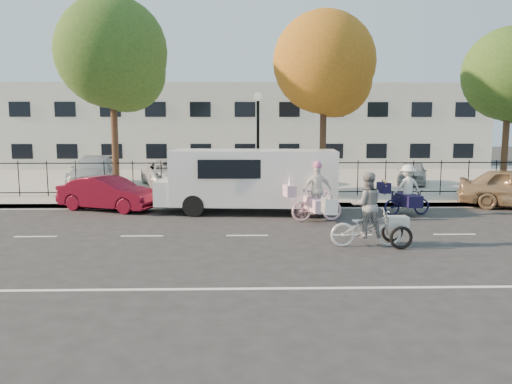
{
  "coord_description": "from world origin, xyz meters",
  "views": [
    {
      "loc": [
        -0.09,
        -13.96,
        3.13
      ],
      "look_at": [
        0.28,
        1.2,
        1.1
      ],
      "focal_mm": 35.0,
      "sensor_mm": 36.0,
      "label": 1
    }
  ],
  "objects_px": {
    "zebra_trike": "(367,218)",
    "red_sedan": "(109,193)",
    "bull_bike": "(406,195)",
    "lot_car_a": "(94,171)",
    "white_van": "(251,178)",
    "lot_car_c": "(276,172)",
    "unicorn_bike": "(316,199)",
    "lot_car_b": "(168,173)",
    "pedestrian": "(177,180)",
    "lamppost": "(258,126)",
    "lot_car_d": "(412,173)"
  },
  "relations": [
    {
      "from": "bull_bike",
      "to": "lot_car_d",
      "type": "xyz_separation_m",
      "value": [
        2.91,
        7.98,
        0.02
      ]
    },
    {
      "from": "lot_car_a",
      "to": "lot_car_d",
      "type": "height_order",
      "value": "lot_car_a"
    },
    {
      "from": "zebra_trike",
      "to": "red_sedan",
      "type": "height_order",
      "value": "zebra_trike"
    },
    {
      "from": "zebra_trike",
      "to": "lot_car_d",
      "type": "xyz_separation_m",
      "value": [
        5.42,
        12.5,
        -0.01
      ]
    },
    {
      "from": "lot_car_d",
      "to": "lot_car_c",
      "type": "bearing_deg",
      "value": -156.17
    },
    {
      "from": "zebra_trike",
      "to": "lot_car_a",
      "type": "height_order",
      "value": "zebra_trike"
    },
    {
      "from": "white_van",
      "to": "red_sedan",
      "type": "distance_m",
      "value": 5.36
    },
    {
      "from": "unicorn_bike",
      "to": "bull_bike",
      "type": "xyz_separation_m",
      "value": [
        3.34,
        1.07,
        -0.03
      ]
    },
    {
      "from": "bull_bike",
      "to": "lot_car_d",
      "type": "height_order",
      "value": "bull_bike"
    },
    {
      "from": "white_van",
      "to": "lot_car_a",
      "type": "relative_size",
      "value": 1.32
    },
    {
      "from": "bull_bike",
      "to": "white_van",
      "type": "distance_m",
      "value": 5.5
    },
    {
      "from": "pedestrian",
      "to": "lot_car_c",
      "type": "height_order",
      "value": "pedestrian"
    },
    {
      "from": "lamppost",
      "to": "zebra_trike",
      "type": "xyz_separation_m",
      "value": [
        2.59,
        -8.13,
        -2.36
      ]
    },
    {
      "from": "lot_car_c",
      "to": "lot_car_b",
      "type": "bearing_deg",
      "value": -158.08
    },
    {
      "from": "lamppost",
      "to": "lot_car_c",
      "type": "relative_size",
      "value": 1.08
    },
    {
      "from": "pedestrian",
      "to": "lot_car_c",
      "type": "xyz_separation_m",
      "value": [
        4.26,
        4.87,
        -0.18
      ]
    },
    {
      "from": "lamppost",
      "to": "lot_car_a",
      "type": "relative_size",
      "value": 0.88
    },
    {
      "from": "lot_car_a",
      "to": "zebra_trike",
      "type": "bearing_deg",
      "value": -56.19
    },
    {
      "from": "zebra_trike",
      "to": "lot_car_a",
      "type": "relative_size",
      "value": 0.46
    },
    {
      "from": "white_van",
      "to": "lot_car_c",
      "type": "xyz_separation_m",
      "value": [
        1.32,
        6.88,
        -0.44
      ]
    },
    {
      "from": "unicorn_bike",
      "to": "white_van",
      "type": "xyz_separation_m",
      "value": [
        -2.1,
        1.73,
        0.51
      ]
    },
    {
      "from": "lamppost",
      "to": "lot_car_b",
      "type": "distance_m",
      "value": 6.3
    },
    {
      "from": "white_van",
      "to": "lot_car_d",
      "type": "xyz_separation_m",
      "value": [
        8.34,
        7.32,
        -0.51
      ]
    },
    {
      "from": "lamppost",
      "to": "red_sedan",
      "type": "xyz_separation_m",
      "value": [
        -5.61,
        -2.3,
        -2.48
      ]
    },
    {
      "from": "lamppost",
      "to": "bull_bike",
      "type": "distance_m",
      "value": 6.7
    },
    {
      "from": "pedestrian",
      "to": "lot_car_d",
      "type": "height_order",
      "value": "pedestrian"
    },
    {
      "from": "bull_bike",
      "to": "pedestrian",
      "type": "xyz_separation_m",
      "value": [
        -8.37,
        2.67,
        0.28
      ]
    },
    {
      "from": "bull_bike",
      "to": "red_sedan",
      "type": "height_order",
      "value": "bull_bike"
    },
    {
      "from": "zebra_trike",
      "to": "pedestrian",
      "type": "xyz_separation_m",
      "value": [
        -5.86,
        7.19,
        0.24
      ]
    },
    {
      "from": "red_sedan",
      "to": "lot_car_d",
      "type": "relative_size",
      "value": 1.11
    },
    {
      "from": "zebra_trike",
      "to": "lot_car_d",
      "type": "distance_m",
      "value": 13.63
    },
    {
      "from": "lot_car_b",
      "to": "pedestrian",
      "type": "bearing_deg",
      "value": -96.5
    },
    {
      "from": "zebra_trike",
      "to": "unicorn_bike",
      "type": "relative_size",
      "value": 1.12
    },
    {
      "from": "lot_car_b",
      "to": "lot_car_a",
      "type": "bearing_deg",
      "value": 157.43
    },
    {
      "from": "unicorn_bike",
      "to": "lot_car_c",
      "type": "height_order",
      "value": "unicorn_bike"
    },
    {
      "from": "pedestrian",
      "to": "lot_car_a",
      "type": "height_order",
      "value": "pedestrian"
    },
    {
      "from": "bull_bike",
      "to": "white_van",
      "type": "height_order",
      "value": "white_van"
    },
    {
      "from": "red_sedan",
      "to": "pedestrian",
      "type": "distance_m",
      "value": 2.74
    },
    {
      "from": "bull_bike",
      "to": "lot_car_a",
      "type": "height_order",
      "value": "bull_bike"
    },
    {
      "from": "unicorn_bike",
      "to": "lot_car_a",
      "type": "relative_size",
      "value": 0.41
    },
    {
      "from": "unicorn_bike",
      "to": "red_sedan",
      "type": "xyz_separation_m",
      "value": [
        -7.38,
        2.37,
        -0.11
      ]
    },
    {
      "from": "bull_bike",
      "to": "pedestrian",
      "type": "height_order",
      "value": "pedestrian"
    },
    {
      "from": "zebra_trike",
      "to": "unicorn_bike",
      "type": "bearing_deg",
      "value": 11.97
    },
    {
      "from": "bull_bike",
      "to": "lot_car_b",
      "type": "bearing_deg",
      "value": 41.54
    },
    {
      "from": "unicorn_bike",
      "to": "red_sedan",
      "type": "relative_size",
      "value": 0.53
    },
    {
      "from": "zebra_trike",
      "to": "lot_car_b",
      "type": "relative_size",
      "value": 0.49
    },
    {
      "from": "bull_bike",
      "to": "pedestrian",
      "type": "distance_m",
      "value": 8.79
    },
    {
      "from": "white_van",
      "to": "lot_car_c",
      "type": "distance_m",
      "value": 7.02
    },
    {
      "from": "lamppost",
      "to": "white_van",
      "type": "distance_m",
      "value": 3.5
    },
    {
      "from": "white_van",
      "to": "lot_car_a",
      "type": "height_order",
      "value": "white_van"
    }
  ]
}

